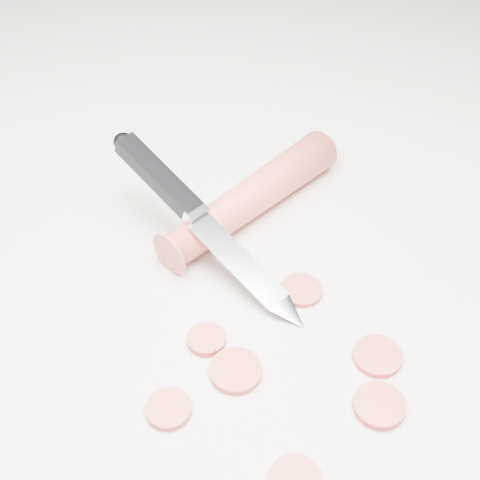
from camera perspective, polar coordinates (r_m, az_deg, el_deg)
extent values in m
plane|color=silver|center=(0.54, 3.60, -5.54)|extent=(2.40, 2.40, 0.00)
cylinder|color=#CB4738|center=(0.60, 0.99, 3.68)|extent=(0.18, 0.14, 0.03)
cylinder|color=#C2493B|center=(0.48, -6.09, -14.13)|extent=(0.03, 0.03, 0.01)
cylinder|color=#C2493B|center=(0.51, -2.87, -8.49)|extent=(0.03, 0.03, 0.01)
cylinder|color=#C2493B|center=(0.54, 5.25, -4.29)|extent=(0.03, 0.03, 0.01)
cylinder|color=#C2493B|center=(0.51, 11.64, -9.67)|extent=(0.04, 0.04, 0.01)
cylinder|color=#C2493B|center=(0.49, 11.80, -13.65)|extent=(0.04, 0.04, 0.01)
cylinder|color=#C2493B|center=(0.50, -0.38, -11.10)|extent=(0.04, 0.04, 0.01)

